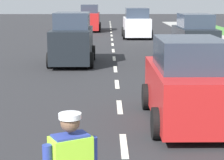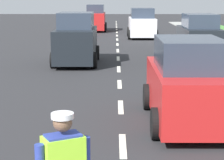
% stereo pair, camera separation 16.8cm
% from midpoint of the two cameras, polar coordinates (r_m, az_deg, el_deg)
% --- Properties ---
extents(ground_plane, '(96.00, 96.00, 0.00)m').
position_cam_midpoint_polar(ground_plane, '(23.49, -0.04, 4.11)').
color(ground_plane, '#28282B').
extents(lane_center_line, '(0.14, 46.40, 0.01)m').
position_cam_midpoint_polar(lane_center_line, '(27.66, -0.14, 5.21)').
color(lane_center_line, silver).
rests_on(lane_center_line, ground).
extents(car_outgoing_ahead, '(1.90, 3.84, 2.02)m').
position_cam_midpoint_polar(car_outgoing_ahead, '(9.97, 9.76, -0.55)').
color(car_outgoing_ahead, red).
rests_on(car_outgoing_ahead, ground).
extents(car_oncoming_second, '(1.93, 3.87, 2.26)m').
position_cam_midpoint_polar(car_oncoming_second, '(18.65, -5.67, 5.41)').
color(car_oncoming_second, black).
rests_on(car_oncoming_second, ground).
extents(car_parked_far, '(2.00, 4.04, 2.08)m').
position_cam_midpoint_polar(car_parked_far, '(21.98, 10.94, 5.94)').
color(car_parked_far, black).
rests_on(car_parked_far, ground).
extents(car_outgoing_far, '(2.06, 3.84, 2.13)m').
position_cam_midpoint_polar(car_outgoing_far, '(30.40, 3.22, 7.62)').
color(car_outgoing_far, silver).
rests_on(car_outgoing_far, ground).
extents(car_oncoming_third, '(1.86, 4.04, 2.26)m').
position_cam_midpoint_polar(car_oncoming_third, '(36.33, -3.17, 8.31)').
color(car_oncoming_third, red).
rests_on(car_oncoming_third, ground).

